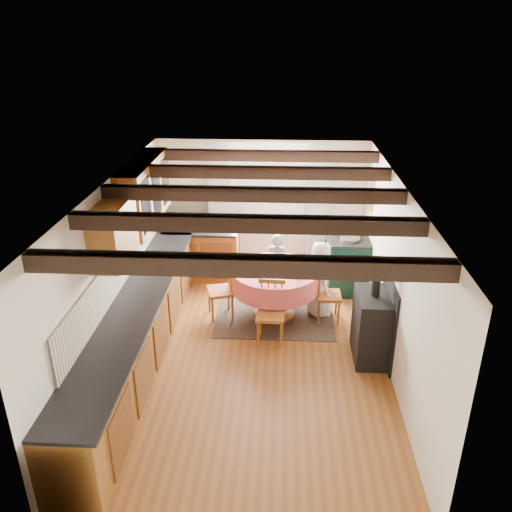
# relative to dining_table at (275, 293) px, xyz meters

# --- Properties ---
(floor) EXTENTS (3.60, 5.50, 0.00)m
(floor) POSITION_rel_dining_table_xyz_m (-0.27, -1.12, -0.40)
(floor) COLOR brown
(floor) RESTS_ON ground
(ceiling) EXTENTS (3.60, 5.50, 0.00)m
(ceiling) POSITION_rel_dining_table_xyz_m (-0.27, -1.12, 2.00)
(ceiling) COLOR white
(ceiling) RESTS_ON ground
(wall_back) EXTENTS (3.60, 0.00, 2.40)m
(wall_back) POSITION_rel_dining_table_xyz_m (-0.27, 1.63, 0.80)
(wall_back) COLOR silver
(wall_back) RESTS_ON ground
(wall_front) EXTENTS (3.60, 0.00, 2.40)m
(wall_front) POSITION_rel_dining_table_xyz_m (-0.27, -3.87, 0.80)
(wall_front) COLOR silver
(wall_front) RESTS_ON ground
(wall_left) EXTENTS (0.00, 5.50, 2.40)m
(wall_left) POSITION_rel_dining_table_xyz_m (-2.07, -1.12, 0.80)
(wall_left) COLOR silver
(wall_left) RESTS_ON ground
(wall_right) EXTENTS (0.00, 5.50, 2.40)m
(wall_right) POSITION_rel_dining_table_xyz_m (1.53, -1.12, 0.80)
(wall_right) COLOR silver
(wall_right) RESTS_ON ground
(beam_a) EXTENTS (3.60, 0.16, 0.16)m
(beam_a) POSITION_rel_dining_table_xyz_m (-0.27, -3.12, 1.91)
(beam_a) COLOR black
(beam_a) RESTS_ON ceiling
(beam_b) EXTENTS (3.60, 0.16, 0.16)m
(beam_b) POSITION_rel_dining_table_xyz_m (-0.27, -2.12, 1.91)
(beam_b) COLOR black
(beam_b) RESTS_ON ceiling
(beam_c) EXTENTS (3.60, 0.16, 0.16)m
(beam_c) POSITION_rel_dining_table_xyz_m (-0.27, -1.12, 1.91)
(beam_c) COLOR black
(beam_c) RESTS_ON ceiling
(beam_d) EXTENTS (3.60, 0.16, 0.16)m
(beam_d) POSITION_rel_dining_table_xyz_m (-0.27, -0.12, 1.91)
(beam_d) COLOR black
(beam_d) RESTS_ON ceiling
(beam_e) EXTENTS (3.60, 0.16, 0.16)m
(beam_e) POSITION_rel_dining_table_xyz_m (-0.27, 0.88, 1.91)
(beam_e) COLOR black
(beam_e) RESTS_ON ceiling
(splash_left) EXTENTS (0.02, 4.50, 0.55)m
(splash_left) POSITION_rel_dining_table_xyz_m (-2.05, -0.82, 0.80)
(splash_left) COLOR beige
(splash_left) RESTS_ON wall_left
(splash_back) EXTENTS (1.40, 0.02, 0.55)m
(splash_back) POSITION_rel_dining_table_xyz_m (-1.27, 1.61, 0.80)
(splash_back) COLOR beige
(splash_back) RESTS_ON wall_back
(base_cabinet_left) EXTENTS (0.60, 5.30, 0.88)m
(base_cabinet_left) POSITION_rel_dining_table_xyz_m (-1.77, -1.12, 0.04)
(base_cabinet_left) COLOR brown
(base_cabinet_left) RESTS_ON floor
(base_cabinet_back) EXTENTS (1.30, 0.60, 0.88)m
(base_cabinet_back) POSITION_rel_dining_table_xyz_m (-1.32, 1.33, 0.04)
(base_cabinet_back) COLOR brown
(base_cabinet_back) RESTS_ON floor
(worktop_left) EXTENTS (0.64, 5.30, 0.04)m
(worktop_left) POSITION_rel_dining_table_xyz_m (-1.75, -1.12, 0.50)
(worktop_left) COLOR black
(worktop_left) RESTS_ON base_cabinet_left
(worktop_back) EXTENTS (1.30, 0.64, 0.04)m
(worktop_back) POSITION_rel_dining_table_xyz_m (-1.32, 1.31, 0.50)
(worktop_back) COLOR black
(worktop_back) RESTS_ON base_cabinet_back
(wall_cabinet_glass) EXTENTS (0.34, 1.80, 0.90)m
(wall_cabinet_glass) POSITION_rel_dining_table_xyz_m (-1.90, 0.08, 1.55)
(wall_cabinet_glass) COLOR brown
(wall_cabinet_glass) RESTS_ON wall_left
(wall_cabinet_solid) EXTENTS (0.34, 0.90, 0.70)m
(wall_cabinet_solid) POSITION_rel_dining_table_xyz_m (-1.90, -1.42, 1.50)
(wall_cabinet_solid) COLOR brown
(wall_cabinet_solid) RESTS_ON wall_left
(window_frame) EXTENTS (1.34, 0.03, 1.54)m
(window_frame) POSITION_rel_dining_table_xyz_m (-0.17, 1.62, 1.20)
(window_frame) COLOR white
(window_frame) RESTS_ON wall_back
(window_pane) EXTENTS (1.20, 0.01, 1.40)m
(window_pane) POSITION_rel_dining_table_xyz_m (-0.17, 1.62, 1.20)
(window_pane) COLOR white
(window_pane) RESTS_ON wall_back
(curtain_left) EXTENTS (0.35, 0.10, 2.10)m
(curtain_left) POSITION_rel_dining_table_xyz_m (-1.02, 1.53, 0.70)
(curtain_left) COLOR #B2B4AD
(curtain_left) RESTS_ON wall_back
(curtain_right) EXTENTS (0.35, 0.10, 2.10)m
(curtain_right) POSITION_rel_dining_table_xyz_m (0.68, 1.53, 0.70)
(curtain_right) COLOR #B2B4AD
(curtain_right) RESTS_ON wall_back
(curtain_rod) EXTENTS (2.00, 0.03, 0.03)m
(curtain_rod) POSITION_rel_dining_table_xyz_m (-0.17, 1.53, 1.80)
(curtain_rod) COLOR black
(curtain_rod) RESTS_ON wall_back
(wall_picture) EXTENTS (0.04, 0.50, 0.60)m
(wall_picture) POSITION_rel_dining_table_xyz_m (1.50, 1.18, 1.30)
(wall_picture) COLOR gold
(wall_picture) RESTS_ON wall_right
(wall_plate) EXTENTS (0.30, 0.02, 0.30)m
(wall_plate) POSITION_rel_dining_table_xyz_m (0.78, 1.60, 1.30)
(wall_plate) COLOR silver
(wall_plate) RESTS_ON wall_back
(rug) EXTENTS (1.81, 1.41, 0.01)m
(rug) POSITION_rel_dining_table_xyz_m (0.00, 0.00, -0.39)
(rug) COLOR #352A1C
(rug) RESTS_ON floor
(dining_table) EXTENTS (1.31, 1.31, 0.79)m
(dining_table) POSITION_rel_dining_table_xyz_m (0.00, 0.00, 0.00)
(dining_table) COLOR #E96B6D
(dining_table) RESTS_ON floor
(chair_near) EXTENTS (0.42, 0.44, 0.92)m
(chair_near) POSITION_rel_dining_table_xyz_m (-0.04, -0.72, 0.07)
(chair_near) COLOR #9C5721
(chair_near) RESTS_ON floor
(chair_left) EXTENTS (0.52, 0.50, 0.94)m
(chair_left) POSITION_rel_dining_table_xyz_m (-0.83, -0.05, 0.07)
(chair_left) COLOR #9C5721
(chair_left) RESTS_ON floor
(chair_right) EXTENTS (0.41, 0.39, 0.91)m
(chair_right) POSITION_rel_dining_table_xyz_m (0.81, -0.08, 0.06)
(chair_right) COLOR #9C5721
(chair_right) RESTS_ON floor
(aga_range) EXTENTS (0.67, 1.04, 0.96)m
(aga_range) POSITION_rel_dining_table_xyz_m (1.20, 1.11, 0.08)
(aga_range) COLOR black
(aga_range) RESTS_ON floor
(cast_iron_stove) EXTENTS (0.44, 0.74, 1.47)m
(cast_iron_stove) POSITION_rel_dining_table_xyz_m (1.31, -1.03, 0.34)
(cast_iron_stove) COLOR black
(cast_iron_stove) RESTS_ON floor
(child_far) EXTENTS (0.43, 0.33, 1.06)m
(child_far) POSITION_rel_dining_table_xyz_m (0.01, 0.77, 0.13)
(child_far) COLOR #516165
(child_far) RESTS_ON floor
(child_right) EXTENTS (0.51, 0.66, 1.20)m
(child_right) POSITION_rel_dining_table_xyz_m (0.68, 0.12, 0.20)
(child_right) COLOR silver
(child_right) RESTS_ON floor
(bowl_a) EXTENTS (0.21, 0.21, 0.05)m
(bowl_a) POSITION_rel_dining_table_xyz_m (-0.05, 0.06, 0.42)
(bowl_a) COLOR silver
(bowl_a) RESTS_ON dining_table
(bowl_b) EXTENTS (0.26, 0.26, 0.06)m
(bowl_b) POSITION_rel_dining_table_xyz_m (0.23, 0.19, 0.43)
(bowl_b) COLOR silver
(bowl_b) RESTS_ON dining_table
(cup) EXTENTS (0.12, 0.12, 0.08)m
(cup) POSITION_rel_dining_table_xyz_m (0.32, -0.24, 0.44)
(cup) COLOR silver
(cup) RESTS_ON dining_table
(canister_tall) EXTENTS (0.14, 0.14, 0.25)m
(canister_tall) POSITION_rel_dining_table_xyz_m (-1.63, 1.27, 0.65)
(canister_tall) COLOR #262628
(canister_tall) RESTS_ON worktop_back
(canister_wide) EXTENTS (0.18, 0.18, 0.20)m
(canister_wide) POSITION_rel_dining_table_xyz_m (-1.18, 1.32, 0.63)
(canister_wide) COLOR #262628
(canister_wide) RESTS_ON worktop_back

